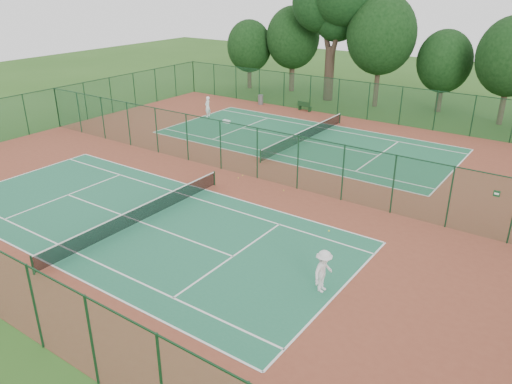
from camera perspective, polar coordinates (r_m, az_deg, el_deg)
ground at (r=34.12m, az=-1.98°, el=2.14°), size 120.00×120.00×0.00m
red_pad at (r=34.12m, az=-1.98°, el=2.15°), size 40.00×36.00×0.01m
court_near at (r=28.09m, az=-13.08°, el=-3.35°), size 23.77×10.97×0.01m
court_far at (r=41.24m, az=5.58°, el=5.87°), size 23.77×10.97×0.01m
fence_north at (r=48.58m, az=11.05°, el=10.38°), size 40.00×0.09×3.50m
fence_west at (r=47.88m, az=-21.79°, el=8.96°), size 0.09×36.00×3.50m
fence_divider at (r=33.52m, az=-2.02°, el=4.95°), size 40.00×0.09×3.50m
tennis_net_near at (r=27.86m, az=-13.18°, el=-2.37°), size 0.10×12.90×0.97m
tennis_net_far at (r=41.09m, az=5.61°, el=6.58°), size 0.10×12.90×0.97m
player_near at (r=21.40m, az=7.71°, el=-8.96°), size 0.77×1.28×1.94m
player_far at (r=48.30m, az=-5.56°, el=9.69°), size 0.58×0.78×1.95m
trash_bin at (r=53.12m, az=0.53°, el=10.51°), size 0.64×0.64×0.99m
bench at (r=50.62m, az=5.56°, el=9.75°), size 1.58×0.65×0.94m
kit_bag at (r=46.24m, az=-3.39°, el=8.05°), size 0.74×0.30×0.27m
stray_ball_a at (r=33.23m, az=-2.04°, el=1.62°), size 0.06×0.06×0.06m
stray_ball_b at (r=31.30m, az=3.19°, el=0.19°), size 0.07×0.07×0.07m
stray_ball_c at (r=33.64m, az=-1.54°, el=1.91°), size 0.07×0.07×0.07m
big_tree at (r=54.65m, az=9.00°, el=20.59°), size 9.13×6.68×14.02m
evergreen_row at (r=54.43m, az=14.19°, el=9.58°), size 39.00×5.00×12.00m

